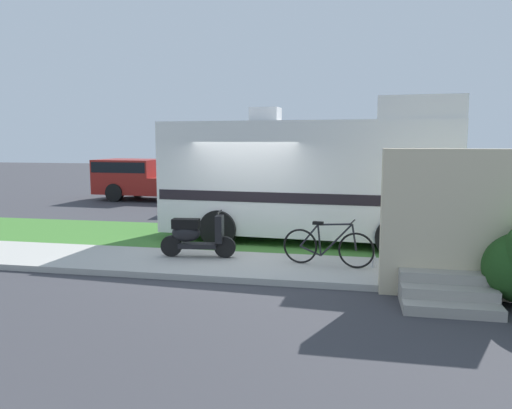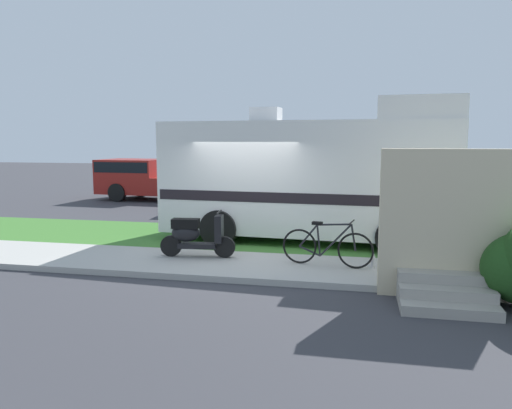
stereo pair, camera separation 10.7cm
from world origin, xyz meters
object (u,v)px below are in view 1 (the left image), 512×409
pickup_truck_far (151,178)px  bottle_green (374,261)px  motorhome_rv (311,176)px  scooter (195,235)px  pickup_truck_near (272,186)px  bicycle (328,246)px

pickup_truck_far → bottle_green: pickup_truck_far is taller
motorhome_rv → scooter: (-2.17, -2.50, -1.08)m
motorhome_rv → pickup_truck_near: 5.09m
pickup_truck_near → pickup_truck_far: 6.38m
motorhome_rv → scooter: motorhome_rv is taller
scooter → pickup_truck_near: pickup_truck_near is taller
scooter → bottle_green: 3.64m
bicycle → pickup_truck_near: size_ratio=0.32×
pickup_truck_far → bottle_green: 13.56m
motorhome_rv → scooter: size_ratio=4.49×
bicycle → pickup_truck_far: bearing=128.1°
pickup_truck_near → bottle_green: 8.08m
bottle_green → pickup_truck_far: bearing=131.2°
pickup_truck_near → scooter: bearing=-93.4°
scooter → bicycle: (2.74, -0.20, -0.07)m
bicycle → bottle_green: 0.92m
scooter → pickup_truck_far: (-5.30, 10.04, 0.35)m
bicycle → pickup_truck_near: (-2.31, 7.43, 0.45)m
pickup_truck_far → pickup_truck_near: bearing=-26.1°
scooter → pickup_truck_near: (0.43, 7.23, 0.38)m
bicycle → bottle_green: bicycle is taller
motorhome_rv → bottle_green: motorhome_rv is taller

